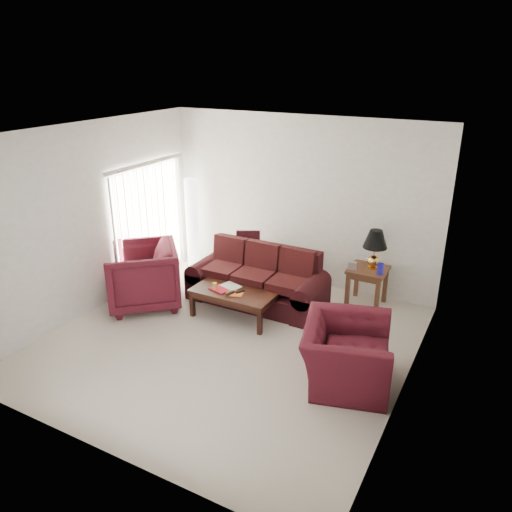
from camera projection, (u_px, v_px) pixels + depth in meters
The scene contains 19 objects.
floor at pixel (229, 341), 7.31m from camera, with size 5.00×5.00×0.00m, color beige.
blinds at pixel (150, 223), 9.04m from camera, with size 0.10×2.00×2.16m, color silver.
sofa at pixel (257, 277), 8.30m from camera, with size 2.30×0.99×0.94m, color black, non-canonical shape.
throw_pillow at pixel (248, 242), 9.09m from camera, with size 0.43×0.12×0.43m, color black.
end_table at pixel (367, 287), 8.28m from camera, with size 0.61×0.61×0.66m, color #57241E, non-canonical shape.
table_lamp at pixel (375, 249), 8.04m from camera, with size 0.39×0.39×0.66m, color gold, non-canonical shape.
clock at pixel (352, 266), 8.09m from camera, with size 0.13×0.05×0.13m, color silver.
blue_canister at pixel (380, 269), 7.91m from camera, with size 0.11×0.11×0.18m, color #1B158E.
picture_frame at pixel (364, 258), 8.36m from camera, with size 0.13×0.02×0.16m, color #B6B6BA.
floor_lamp at pixel (192, 223), 9.63m from camera, with size 0.29×0.29×1.79m, color white, non-canonical shape.
armchair_left at pixel (142, 276), 8.21m from camera, with size 1.12×1.15×1.05m, color #47101B.
armchair_right at pixel (346, 354), 6.29m from camera, with size 1.23×1.07×0.80m, color #45101A.
coffee_table at pixel (234, 304), 7.91m from camera, with size 1.33×0.66×0.46m, color black, non-canonical shape.
magazine_red at pixel (220, 289), 7.86m from camera, with size 0.30×0.22×0.02m, color #B31126.
magazine_white at pixel (231, 286), 7.96m from camera, with size 0.31×0.23×0.02m, color silver.
magazine_orange at pixel (235, 294), 7.72m from camera, with size 0.26×0.20×0.01m, color #D15B18.
remote_a at pixel (230, 293), 7.69m from camera, with size 0.05×0.17×0.02m, color black.
remote_b at pixel (240, 291), 7.74m from camera, with size 0.04×0.15×0.02m, color black.
yellow_glass at pixel (215, 286), 7.84m from camera, with size 0.07×0.07×0.11m, color yellow.
Camera 1 is at (3.34, -5.38, 3.89)m, focal length 35.00 mm.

